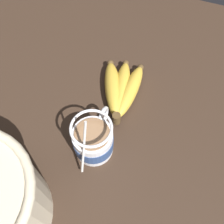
# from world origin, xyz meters

# --- Properties ---
(table) EXTENTS (1.18, 1.18, 0.03)m
(table) POSITION_xyz_m (0.00, 0.00, 0.02)
(table) COLOR #332319
(table) RESTS_ON ground
(coffee_mug) EXTENTS (0.15, 0.09, 0.15)m
(coffee_mug) POSITION_xyz_m (-0.05, -0.02, 0.07)
(coffee_mug) COLOR silver
(coffee_mug) RESTS_ON table
(banana_bunch) EXTENTS (0.20, 0.12, 0.04)m
(banana_bunch) POSITION_xyz_m (0.12, -0.03, 0.05)
(banana_bunch) COLOR #4C381E
(banana_bunch) RESTS_ON table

